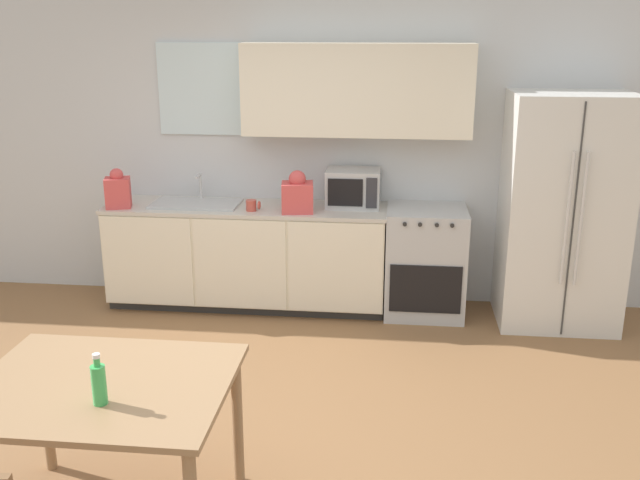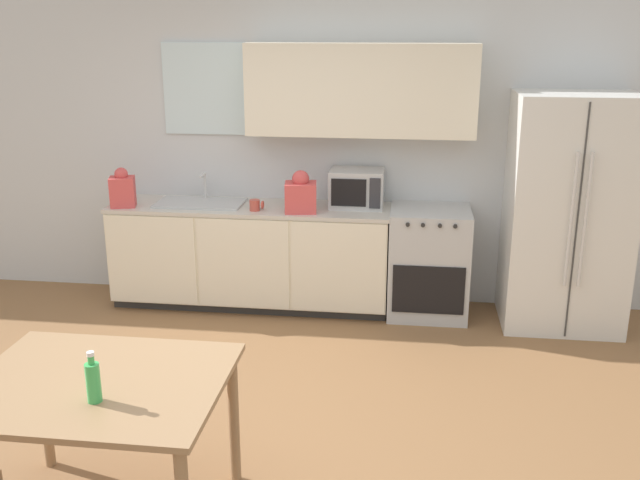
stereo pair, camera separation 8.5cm
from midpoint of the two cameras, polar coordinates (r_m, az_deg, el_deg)
The scene contains 12 objects.
ground_plane at distance 4.46m, azimuth -8.02°, elevation -15.03°, with size 12.00×12.00×0.00m, color olive.
wall_back at distance 6.09m, azimuth -2.32°, elevation 8.39°, with size 12.00×0.38×2.70m.
kitchen_counter at distance 6.11m, azimuth -6.22°, elevation -1.26°, with size 2.36×0.61×0.88m.
oven_range at distance 5.98m, azimuth 7.99°, elevation -1.72°, with size 0.65×0.61×0.90m.
refrigerator at distance 5.93m, azimuth 18.45°, elevation 2.18°, with size 0.92×0.74×1.85m.
kitchen_sink at distance 6.10m, azimuth -10.27°, elevation 2.94°, with size 0.73×0.41×0.23m.
microwave at distance 5.92m, azimuth 2.26°, elevation 4.18°, with size 0.44×0.35×0.31m.
coffee_mug at distance 5.82m, azimuth -5.87°, elevation 2.77°, with size 0.12×0.08×0.09m.
grocery_bag_0 at distance 5.75m, azimuth -2.25°, elevation 3.68°, with size 0.28×0.25×0.34m.
grocery_bag_1 at distance 6.12m, azimuth -16.26°, elevation 3.83°, with size 0.24×0.22×0.33m.
dining_table at distance 3.52m, azimuth -17.64°, elevation -12.26°, with size 1.17×0.95×0.78m.
drink_bottle at distance 3.26m, azimuth -18.01°, elevation -10.85°, with size 0.06×0.06×0.24m.
Camera 1 is at (0.96, -3.66, 2.35)m, focal length 40.00 mm.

